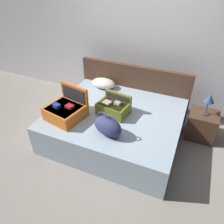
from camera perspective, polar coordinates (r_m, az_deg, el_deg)
The scene contains 10 objects.
ground_plane at distance 3.31m, azimuth -1.92°, elevation -10.86°, with size 12.00×12.00×0.00m, color gray.
back_wall at distance 3.99m, azimuth 8.28°, elevation 19.20°, with size 8.00×0.10×2.60m, color silver.
bed at distance 3.42m, azimuth 0.82°, elevation -3.58°, with size 1.95×1.65×0.49m, color #99ADBC.
headboard at distance 3.98m, azimuth 5.68°, elevation 6.06°, with size 1.99×0.08×0.91m, color #4C3323.
hard_case_large at distance 3.19m, azimuth -12.02°, elevation 0.50°, with size 0.57×0.56×0.43m.
hard_case_medium at distance 3.21m, azimuth 0.39°, elevation 1.30°, with size 0.48×0.38×0.28m.
duffel_bag at distance 2.81m, azimuth -1.12°, elevation -3.69°, with size 0.47×0.34×0.32m.
pillow_near_headboard at distance 3.92m, azimuth -2.27°, elevation 7.60°, with size 0.44×0.29×0.16m, color white.
nightstand at distance 3.74m, azimuth 22.55°, elevation -3.21°, with size 0.44×0.40×0.45m, color #4C3323.
table_lamp at distance 3.48m, azimuth 24.31°, elevation 3.01°, with size 0.15×0.15×0.34m.
Camera 1 is at (1.00, -2.06, 2.39)m, focal length 34.63 mm.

